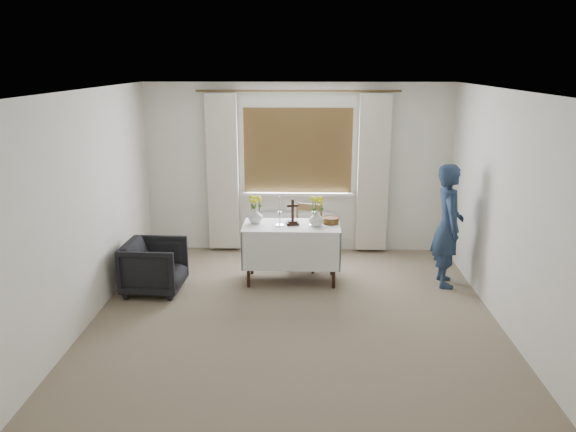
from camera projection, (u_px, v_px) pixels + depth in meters
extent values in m
plane|color=gray|center=(294.00, 321.00, 6.21)|extent=(5.00, 5.00, 0.00)
cube|color=white|center=(291.00, 253.00, 7.27)|extent=(1.24, 0.64, 0.76)
imported|color=black|center=(154.00, 267.00, 6.95)|extent=(0.74, 0.72, 0.65)
imported|color=navy|center=(448.00, 226.00, 7.06)|extent=(0.39, 0.58, 1.57)
cube|color=silver|center=(297.00, 232.00, 8.46)|extent=(1.10, 0.10, 0.60)
imported|color=silver|center=(255.00, 216.00, 7.23)|extent=(0.23, 0.23, 0.20)
imported|color=silver|center=(316.00, 218.00, 7.10)|extent=(0.19, 0.19, 0.20)
cylinder|color=brown|center=(331.00, 220.00, 7.23)|extent=(0.28, 0.28, 0.08)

